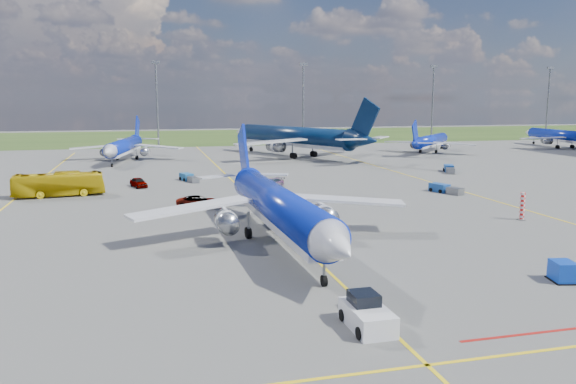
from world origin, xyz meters
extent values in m
plane|color=#535351|center=(0.00, 0.00, 0.00)|extent=(400.00, 400.00, 0.00)
cube|color=#2D4719|center=(0.00, 150.00, 0.00)|extent=(400.00, 80.00, 0.01)
cube|color=yellow|center=(0.00, 30.00, 0.01)|extent=(0.25, 160.00, 0.02)
cube|color=yellow|center=(0.00, -20.00, 0.01)|extent=(60.00, 0.25, 0.02)
cube|color=yellow|center=(-30.00, 40.00, 0.01)|extent=(0.25, 120.00, 0.02)
cube|color=yellow|center=(30.00, 40.00, 0.01)|extent=(0.25, 120.00, 0.02)
cube|color=#A5140F|center=(8.00, -18.00, 0.01)|extent=(10.00, 0.25, 0.02)
cylinder|color=slate|center=(-10.00, 110.00, 11.00)|extent=(0.50, 0.50, 22.00)
cube|color=slate|center=(-10.00, 110.00, 22.30)|extent=(2.20, 0.50, 0.80)
cylinder|color=slate|center=(30.00, 110.00, 11.00)|extent=(0.50, 0.50, 22.00)
cube|color=slate|center=(30.00, 110.00, 22.30)|extent=(2.20, 0.50, 0.80)
cylinder|color=slate|center=(70.00, 110.00, 11.00)|extent=(0.50, 0.50, 22.00)
cube|color=slate|center=(70.00, 110.00, 22.30)|extent=(2.20, 0.50, 0.80)
cylinder|color=slate|center=(110.00, 110.00, 11.00)|extent=(0.50, 0.50, 22.00)
cube|color=slate|center=(110.00, 110.00, 22.30)|extent=(2.20, 0.50, 0.80)
cylinder|color=red|center=(26.00, 8.00, 1.50)|extent=(0.50, 0.50, 3.00)
cube|color=silver|center=(-1.15, -15.00, 0.62)|extent=(2.14, 4.04, 1.24)
cube|color=black|center=(-1.15, -14.42, 1.48)|extent=(1.55, 1.74, 0.86)
cube|color=slate|center=(-1.17, -12.51, 0.53)|extent=(0.26, 2.30, 0.19)
cube|color=#0C38B0|center=(15.61, -10.65, 0.73)|extent=(1.84, 2.11, 1.46)
imported|color=gold|center=(-24.68, 35.92, 1.63)|extent=(11.96, 4.11, 3.26)
imported|color=#999999|center=(-14.43, 41.45, 0.71)|extent=(2.93, 4.51, 1.43)
imported|color=#999999|center=(-7.27, 23.29, 0.73)|extent=(5.56, 3.10, 1.47)
imported|color=#999999|center=(4.63, 36.52, 0.65)|extent=(4.65, 4.23, 1.30)
cube|color=#184692|center=(26.59, 26.78, 0.58)|extent=(2.32, 3.10, 1.17)
cube|color=slate|center=(27.52, 24.18, 0.48)|extent=(1.91, 2.43, 0.95)
cube|color=#195B97|center=(-7.07, 46.78, 0.56)|extent=(2.22, 2.98, 1.13)
cube|color=slate|center=(-6.20, 44.26, 0.46)|extent=(1.83, 2.34, 0.92)
cube|color=#184793|center=(39.31, 46.38, 0.61)|extent=(2.59, 3.25, 1.21)
cube|color=slate|center=(38.13, 43.77, 0.50)|extent=(2.12, 2.56, 0.99)
camera|label=1|loc=(-12.95, -43.37, 12.98)|focal=35.00mm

